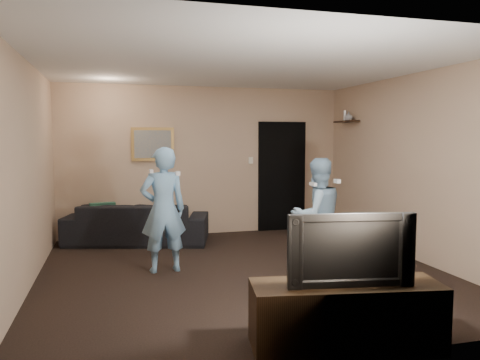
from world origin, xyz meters
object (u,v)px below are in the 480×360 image
object	(u,v)px
sofa	(137,223)
tv_console	(346,316)
wii_player_left	(163,210)
television	(347,248)
wii_player_right	(317,215)

from	to	relation	value
sofa	tv_console	bearing A→B (deg)	123.62
tv_console	wii_player_left	bearing A→B (deg)	124.38
sofa	television	distance (m)	4.60
wii_player_left	wii_player_right	size ratio (longest dim) A/B	1.09
sofa	wii_player_right	bearing A→B (deg)	147.71
sofa	wii_player_right	distance (m)	3.15
tv_console	wii_player_right	size ratio (longest dim) A/B	1.06
wii_player_left	sofa	bearing A→B (deg)	97.80
television	tv_console	bearing A→B (deg)	9.28
television	wii_player_right	xyz separation A→B (m)	(0.67, 2.03, -0.09)
sofa	wii_player_right	size ratio (longest dim) A/B	1.55
sofa	television	size ratio (longest dim) A/B	2.20
sofa	tv_console	size ratio (longest dim) A/B	1.46
tv_console	television	xyz separation A→B (m)	(-0.00, 0.00, 0.57)
wii_player_left	wii_player_right	xyz separation A→B (m)	(1.87, -0.54, -0.07)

